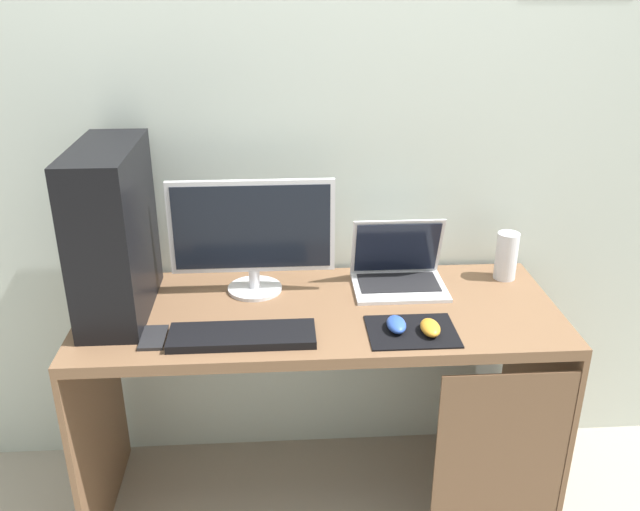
{
  "coord_description": "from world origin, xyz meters",
  "views": [
    {
      "loc": [
        -0.12,
        -1.84,
        1.75
      ],
      "look_at": [
        0.0,
        0.0,
        0.95
      ],
      "focal_mm": 37.46,
      "sensor_mm": 36.0,
      "label": 1
    }
  ],
  "objects_px": {
    "mouse_left": "(396,324)",
    "laptop": "(398,272)",
    "mouse_right": "(430,328)",
    "keyboard": "(242,336)",
    "monitor": "(252,235)",
    "pc_tower": "(113,232)",
    "cell_phone": "(154,338)",
    "speaker": "(506,256)"
  },
  "relations": [
    {
      "from": "mouse_left",
      "to": "mouse_right",
      "type": "distance_m",
      "value": 0.1
    },
    {
      "from": "pc_tower",
      "to": "mouse_left",
      "type": "bearing_deg",
      "value": -13.08
    },
    {
      "from": "pc_tower",
      "to": "keyboard",
      "type": "distance_m",
      "value": 0.5
    },
    {
      "from": "pc_tower",
      "to": "cell_phone",
      "type": "xyz_separation_m",
      "value": [
        0.13,
        -0.19,
        -0.25
      ]
    },
    {
      "from": "laptop",
      "to": "mouse_left",
      "type": "relative_size",
      "value": 3.16
    },
    {
      "from": "speaker",
      "to": "mouse_left",
      "type": "distance_m",
      "value": 0.55
    },
    {
      "from": "laptop",
      "to": "cell_phone",
      "type": "xyz_separation_m",
      "value": [
        -0.76,
        -0.31,
        -0.04
      ]
    },
    {
      "from": "mouse_right",
      "to": "cell_phone",
      "type": "bearing_deg",
      "value": 178.37
    },
    {
      "from": "keyboard",
      "to": "mouse_left",
      "type": "height_order",
      "value": "mouse_left"
    },
    {
      "from": "cell_phone",
      "to": "keyboard",
      "type": "bearing_deg",
      "value": -3.98
    },
    {
      "from": "speaker",
      "to": "cell_phone",
      "type": "relative_size",
      "value": 1.27
    },
    {
      "from": "monitor",
      "to": "mouse_left",
      "type": "height_order",
      "value": "monitor"
    },
    {
      "from": "mouse_left",
      "to": "cell_phone",
      "type": "distance_m",
      "value": 0.7
    },
    {
      "from": "keyboard",
      "to": "mouse_right",
      "type": "height_order",
      "value": "mouse_right"
    },
    {
      "from": "monitor",
      "to": "keyboard",
      "type": "xyz_separation_m",
      "value": [
        -0.03,
        -0.31,
        -0.19
      ]
    },
    {
      "from": "speaker",
      "to": "cell_phone",
      "type": "distance_m",
      "value": 1.19
    },
    {
      "from": "laptop",
      "to": "cell_phone",
      "type": "distance_m",
      "value": 0.82
    },
    {
      "from": "speaker",
      "to": "mouse_left",
      "type": "relative_size",
      "value": 1.71
    },
    {
      "from": "mouse_left",
      "to": "laptop",
      "type": "bearing_deg",
      "value": 79.37
    },
    {
      "from": "monitor",
      "to": "speaker",
      "type": "distance_m",
      "value": 0.86
    },
    {
      "from": "pc_tower",
      "to": "cell_phone",
      "type": "relative_size",
      "value": 3.97
    },
    {
      "from": "monitor",
      "to": "mouse_left",
      "type": "bearing_deg",
      "value": -34.36
    },
    {
      "from": "pc_tower",
      "to": "cell_phone",
      "type": "bearing_deg",
      "value": -57.2
    },
    {
      "from": "cell_phone",
      "to": "mouse_right",
      "type": "bearing_deg",
      "value": -1.63
    },
    {
      "from": "laptop",
      "to": "keyboard",
      "type": "bearing_deg",
      "value": -147.29
    },
    {
      "from": "speaker",
      "to": "keyboard",
      "type": "distance_m",
      "value": 0.95
    },
    {
      "from": "speaker",
      "to": "mouse_right",
      "type": "bearing_deg",
      "value": -132.9
    },
    {
      "from": "monitor",
      "to": "speaker",
      "type": "relative_size",
      "value": 3.19
    },
    {
      "from": "keyboard",
      "to": "mouse_left",
      "type": "xyz_separation_m",
      "value": [
        0.45,
        0.02,
        0.01
      ]
    },
    {
      "from": "mouse_right",
      "to": "cell_phone",
      "type": "distance_m",
      "value": 0.8
    },
    {
      "from": "laptop",
      "to": "keyboard",
      "type": "xyz_separation_m",
      "value": [
        -0.51,
        -0.32,
        -0.03
      ]
    },
    {
      "from": "laptop",
      "to": "mouse_right",
      "type": "distance_m",
      "value": 0.33
    },
    {
      "from": "speaker",
      "to": "pc_tower",
      "type": "bearing_deg",
      "value": -173.48
    },
    {
      "from": "pc_tower",
      "to": "keyboard",
      "type": "height_order",
      "value": "pc_tower"
    },
    {
      "from": "mouse_left",
      "to": "mouse_right",
      "type": "bearing_deg",
      "value": -14.74
    },
    {
      "from": "monitor",
      "to": "pc_tower",
      "type": "bearing_deg",
      "value": -166.86
    },
    {
      "from": "mouse_left",
      "to": "mouse_right",
      "type": "relative_size",
      "value": 1.0
    },
    {
      "from": "pc_tower",
      "to": "speaker",
      "type": "xyz_separation_m",
      "value": [
        1.26,
        0.14,
        -0.18
      ]
    },
    {
      "from": "keyboard",
      "to": "mouse_right",
      "type": "xyz_separation_m",
      "value": [
        0.54,
        -0.01,
        0.01
      ]
    },
    {
      "from": "monitor",
      "to": "laptop",
      "type": "height_order",
      "value": "monitor"
    },
    {
      "from": "monitor",
      "to": "laptop",
      "type": "relative_size",
      "value": 1.73
    },
    {
      "from": "laptop",
      "to": "cell_phone",
      "type": "relative_size",
      "value": 2.34
    }
  ]
}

